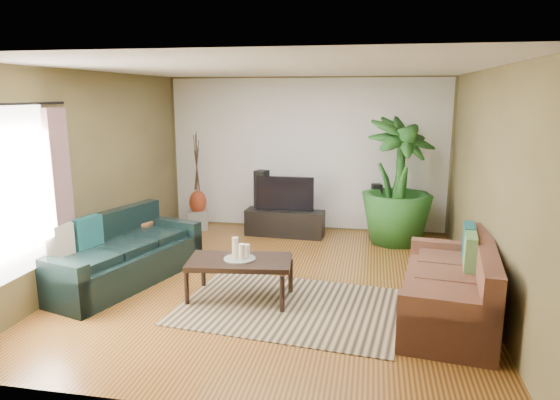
% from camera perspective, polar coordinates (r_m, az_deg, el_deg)
% --- Properties ---
extents(floor, '(5.50, 5.50, 0.00)m').
position_cam_1_polar(floor, '(6.59, -0.32, -9.32)').
color(floor, '#9D6728').
rests_on(floor, ground).
extents(ceiling, '(5.50, 5.50, 0.00)m').
position_cam_1_polar(ceiling, '(6.15, -0.35, 14.82)').
color(ceiling, white).
rests_on(ceiling, ground).
extents(wall_back, '(5.00, 0.00, 5.00)m').
position_cam_1_polar(wall_back, '(8.92, 3.03, 5.24)').
color(wall_back, brown).
rests_on(wall_back, ground).
extents(wall_front, '(5.00, 0.00, 5.00)m').
position_cam_1_polar(wall_front, '(3.64, -8.62, -4.89)').
color(wall_front, brown).
rests_on(wall_front, ground).
extents(wall_left, '(0.00, 5.50, 5.50)m').
position_cam_1_polar(wall_left, '(7.13, -20.49, 2.80)').
color(wall_left, brown).
rests_on(wall_left, ground).
extents(wall_right, '(0.00, 5.50, 5.50)m').
position_cam_1_polar(wall_right, '(6.26, 22.74, 1.43)').
color(wall_right, brown).
rests_on(wall_right, ground).
extents(backwall_panel, '(4.90, 0.00, 4.90)m').
position_cam_1_polar(backwall_panel, '(8.91, 3.02, 5.24)').
color(backwall_panel, white).
rests_on(backwall_panel, ground).
extents(window_pane, '(0.00, 1.80, 1.80)m').
position_cam_1_polar(window_pane, '(5.82, -28.39, 0.68)').
color(window_pane, white).
rests_on(window_pane, ground).
extents(curtain_far, '(0.08, 0.35, 2.20)m').
position_cam_1_polar(curtain_far, '(6.43, -23.68, -0.21)').
color(curtain_far, gray).
rests_on(curtain_far, ground).
extents(curtain_rod, '(0.03, 1.90, 0.03)m').
position_cam_1_polar(curtain_rod, '(5.71, -28.90, 9.56)').
color(curtain_rod, black).
rests_on(curtain_rod, ground).
extents(sofa_left, '(1.54, 2.39, 0.85)m').
position_cam_1_polar(sofa_left, '(6.81, -17.70, -5.44)').
color(sofa_left, black).
rests_on(sofa_left, floor).
extents(sofa_right, '(1.16, 2.11, 0.85)m').
position_cam_1_polar(sofa_right, '(5.75, 18.66, -8.71)').
color(sofa_right, brown).
rests_on(sofa_right, floor).
extents(area_rug, '(2.67, 2.03, 0.01)m').
position_cam_1_polar(area_rug, '(5.87, 1.20, -12.06)').
color(area_rug, tan).
rests_on(area_rug, floor).
extents(coffee_table, '(1.27, 0.80, 0.49)m').
position_cam_1_polar(coffee_table, '(6.01, -4.59, -9.00)').
color(coffee_table, black).
rests_on(coffee_table, floor).
extents(candle_tray, '(0.37, 0.37, 0.02)m').
position_cam_1_polar(candle_tray, '(5.93, -4.63, -6.71)').
color(candle_tray, gray).
rests_on(candle_tray, coffee_table).
extents(candle_tall, '(0.08, 0.08, 0.24)m').
position_cam_1_polar(candle_tall, '(5.93, -5.14, -5.40)').
color(candle_tall, beige).
rests_on(candle_tall, candle_tray).
extents(candle_mid, '(0.08, 0.08, 0.19)m').
position_cam_1_polar(candle_mid, '(5.85, -4.37, -5.92)').
color(candle_mid, beige).
rests_on(candle_mid, candle_tray).
extents(candle_short, '(0.08, 0.08, 0.15)m').
position_cam_1_polar(candle_short, '(5.94, -3.84, -5.80)').
color(candle_short, '#F2EECC').
rests_on(candle_short, candle_tray).
extents(tv_stand, '(1.37, 0.48, 0.45)m').
position_cam_1_polar(tv_stand, '(8.60, 0.55, -2.64)').
color(tv_stand, black).
rests_on(tv_stand, floor).
extents(television, '(0.99, 0.05, 0.58)m').
position_cam_1_polar(television, '(8.50, 0.58, 0.76)').
color(television, black).
rests_on(television, tv_stand).
extents(speaker_left, '(0.25, 0.27, 1.11)m').
position_cam_1_polar(speaker_left, '(8.73, -2.10, -0.20)').
color(speaker_left, black).
rests_on(speaker_left, floor).
extents(speaker_right, '(0.20, 0.21, 0.89)m').
position_cam_1_polar(speaker_right, '(8.75, 10.91, -1.10)').
color(speaker_right, black).
rests_on(speaker_right, floor).
extents(potted_plant, '(1.61, 1.61, 2.05)m').
position_cam_1_polar(potted_plant, '(8.25, 13.28, 2.09)').
color(potted_plant, '#1E521B').
rests_on(potted_plant, floor).
extents(plant_pot, '(0.38, 0.38, 0.29)m').
position_cam_1_polar(plant_pot, '(8.44, 13.00, -3.77)').
color(plant_pot, black).
rests_on(plant_pot, floor).
extents(pedestal, '(0.42, 0.42, 0.34)m').
position_cam_1_polar(pedestal, '(9.16, -9.30, -2.24)').
color(pedestal, gray).
rests_on(pedestal, floor).
extents(vase, '(0.31, 0.31, 0.43)m').
position_cam_1_polar(vase, '(9.08, -9.37, -0.26)').
color(vase, maroon).
rests_on(vase, pedestal).
extents(side_table, '(0.56, 0.56, 0.56)m').
position_cam_1_polar(side_table, '(7.82, -15.79, -4.15)').
color(side_table, brown).
rests_on(side_table, floor).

